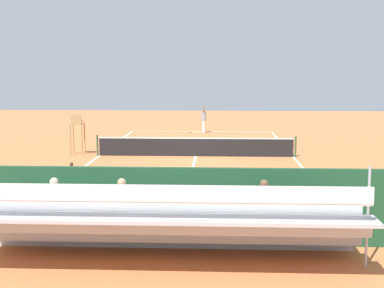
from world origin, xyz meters
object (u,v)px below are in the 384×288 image
object	(u,v)px
bleacher_stand	(172,224)
tennis_racket	(194,132)
umpire_chair	(77,130)
tennis_player	(204,119)
tennis_ball_near	(171,136)
line_judge	(67,196)
equipment_bag	(215,230)
tennis_net	(196,147)
courtside_bench	(270,216)

from	to	relation	value
bleacher_stand	tennis_racket	bearing A→B (deg)	-88.70
umpire_chair	tennis_player	distance (m)	11.76
tennis_ball_near	line_judge	bearing A→B (deg)	87.10
bleacher_stand	equipment_bag	distance (m)	2.29
tennis_net	courtside_bench	size ratio (longest dim) A/B	5.72
bleacher_stand	tennis_player	world-z (taller)	bleacher_stand
umpire_chair	equipment_bag	xyz separation A→B (m)	(-7.27, 13.63, -1.13)
tennis_net	tennis_racket	bearing A→B (deg)	-87.14
equipment_bag	line_judge	size ratio (longest dim) A/B	0.47
bleacher_stand	courtside_bench	bearing A→B (deg)	-140.13
umpire_chair	courtside_bench	size ratio (longest dim) A/B	1.19
tennis_net	umpire_chair	bearing A→B (deg)	-2.08
tennis_player	line_judge	size ratio (longest dim) A/B	1.00
tennis_net	umpire_chair	xyz separation A→B (m)	(6.20, -0.23, 0.81)
umpire_chair	tennis_racket	world-z (taller)	umpire_chair
equipment_bag	line_judge	distance (m)	4.20
tennis_ball_near	line_judge	size ratio (longest dim) A/B	0.03
bleacher_stand	tennis_player	xyz separation A→B (m)	(-0.08, -25.45, 0.11)
courtside_bench	bleacher_stand	bearing A→B (deg)	39.87
tennis_net	equipment_bag	world-z (taller)	tennis_net
tennis_net	courtside_bench	world-z (taller)	tennis_net
bleacher_stand	tennis_racket	world-z (taller)	bleacher_stand
equipment_bag	tennis_ball_near	xyz separation A→B (m)	(3.02, -21.68, -0.15)
umpire_chair	courtside_bench	distance (m)	16.09
equipment_bag	tennis_racket	xyz separation A→B (m)	(1.58, -23.71, -0.16)
tennis_net	tennis_ball_near	xyz separation A→B (m)	(1.95, -8.28, -0.47)
line_judge	tennis_racket	bearing A→B (deg)	-96.15
tennis_ball_near	bleacher_stand	bearing A→B (deg)	94.89
tennis_net	equipment_bag	bearing A→B (deg)	94.55
bleacher_stand	tennis_ball_near	xyz separation A→B (m)	(2.02, -23.61, -0.87)
umpire_chair	line_judge	world-z (taller)	umpire_chair
courtside_bench	equipment_bag	size ratio (longest dim) A/B	2.00
courtside_bench	equipment_bag	bearing A→B (deg)	5.03
tennis_net	tennis_player	world-z (taller)	tennis_player
tennis_net	bleacher_stand	world-z (taller)	bleacher_stand
bleacher_stand	line_judge	xyz separation A→B (m)	(3.11, -2.21, 0.11)
courtside_bench	line_judge	distance (m)	5.59
equipment_bag	tennis_player	world-z (taller)	tennis_player
equipment_bag	line_judge	bearing A→B (deg)	-3.97
bleacher_stand	tennis_racket	size ratio (longest dim) A/B	16.04
courtside_bench	equipment_bag	distance (m)	1.51
equipment_bag	umpire_chair	bearing A→B (deg)	-61.93
tennis_net	umpire_chair	size ratio (longest dim) A/B	4.81
umpire_chair	line_judge	xyz separation A→B (m)	(-3.16, 13.34, -0.30)
tennis_net	line_judge	size ratio (longest dim) A/B	5.35
tennis_racket	tennis_ball_near	xyz separation A→B (m)	(1.44, 2.03, 0.02)
tennis_net	tennis_racket	xyz separation A→B (m)	(0.52, -10.31, -0.49)
bleacher_stand	courtside_bench	distance (m)	3.22
courtside_bench	tennis_player	world-z (taller)	tennis_player
umpire_chair	courtside_bench	xyz separation A→B (m)	(-8.73, 13.50, -0.76)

